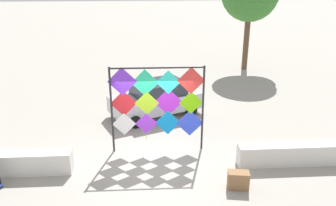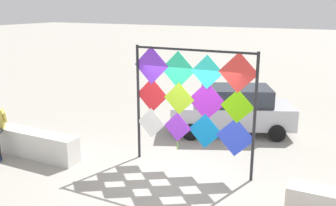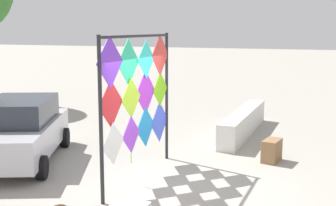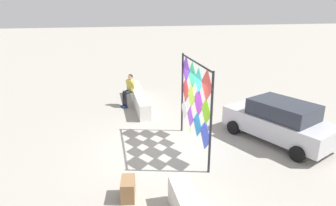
{
  "view_description": "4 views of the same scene",
  "coord_description": "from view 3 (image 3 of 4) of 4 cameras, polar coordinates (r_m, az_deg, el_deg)",
  "views": [
    {
      "loc": [
        -0.26,
        -9.79,
        5.9
      ],
      "look_at": [
        0.43,
        0.72,
        1.81
      ],
      "focal_mm": 37.21,
      "sensor_mm": 36.0,
      "label": 1
    },
    {
      "loc": [
        3.47,
        -7.1,
        3.96
      ],
      "look_at": [
        -0.47,
        0.73,
        1.65
      ],
      "focal_mm": 40.06,
      "sensor_mm": 36.0,
      "label": 2
    },
    {
      "loc": [
        -8.02,
        -2.92,
        3.1
      ],
      "look_at": [
        -0.17,
        0.15,
        1.68
      ],
      "focal_mm": 47.62,
      "sensor_mm": 36.0,
      "label": 3
    },
    {
      "loc": [
        8.58,
        -1.91,
        4.6
      ],
      "look_at": [
        0.22,
        -0.0,
        1.73
      ],
      "focal_mm": 31.23,
      "sensor_mm": 36.0,
      "label": 4
    }
  ],
  "objects": [
    {
      "name": "cardboard_box_large",
      "position": [
        10.79,
        13.13,
        -5.94
      ],
      "size": [
        0.65,
        0.43,
        0.52
      ],
      "primitive_type": "cube",
      "rotation": [
        0.0,
        0.0,
        -0.16
      ],
      "color": "olive",
      "rests_on": "ground"
    },
    {
      "name": "kite_display_rack",
      "position": [
        9.07,
        -3.79,
        1.35
      ],
      "size": [
        3.16,
        0.1,
        2.99
      ],
      "color": "#232328",
      "rests_on": "ground"
    },
    {
      "name": "parked_car",
      "position": [
        10.98,
        -18.54,
        -3.32
      ],
      "size": [
        4.11,
        3.02,
        1.47
      ],
      "color": "#B7B7BC",
      "rests_on": "ground"
    },
    {
      "name": "ground",
      "position": [
        9.08,
        1.33,
        -10.39
      ],
      "size": [
        120.0,
        120.0,
        0.0
      ],
      "primitive_type": "plane",
      "color": "#9E998E"
    },
    {
      "name": "plaza_ledge_right",
      "position": [
        13.35,
        9.64,
        -2.46
      ],
      "size": [
        4.38,
        0.49,
        0.7
      ],
      "primitive_type": "cube",
      "color": "silver",
      "rests_on": "ground"
    }
  ]
}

